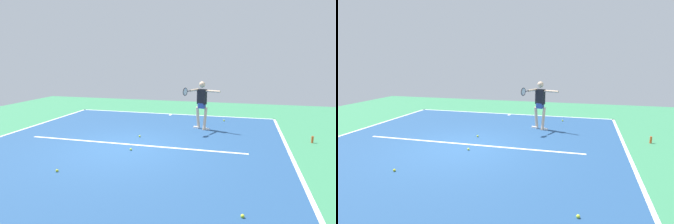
% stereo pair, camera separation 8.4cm
% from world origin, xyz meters
% --- Properties ---
extents(ground_plane, '(20.08, 20.08, 0.00)m').
position_xyz_m(ground_plane, '(0.00, 0.00, 0.00)').
color(ground_plane, '#388456').
extents(court_surface, '(9.66, 11.42, 0.00)m').
position_xyz_m(court_surface, '(0.00, 0.00, 0.00)').
color(court_surface, navy).
rests_on(court_surface, ground_plane).
extents(court_line_baseline_near, '(9.66, 0.10, 0.01)m').
position_xyz_m(court_line_baseline_near, '(0.00, -5.66, 0.00)').
color(court_line_baseline_near, white).
rests_on(court_line_baseline_near, ground_plane).
extents(court_line_sideline_left, '(0.10, 11.42, 0.01)m').
position_xyz_m(court_line_sideline_left, '(-4.78, 0.00, 0.00)').
color(court_line_sideline_left, white).
rests_on(court_line_sideline_left, ground_plane).
extents(court_line_service, '(7.25, 0.10, 0.01)m').
position_xyz_m(court_line_service, '(0.00, -0.40, 0.00)').
color(court_line_service, white).
rests_on(court_line_service, ground_plane).
extents(court_line_centre_mark, '(0.10, 0.30, 0.01)m').
position_xyz_m(court_line_centre_mark, '(0.00, -5.46, 0.00)').
color(court_line_centre_mark, white).
rests_on(court_line_centre_mark, ground_plane).
extents(tennis_player, '(1.26, 1.14, 1.85)m').
position_xyz_m(tennis_player, '(-1.86, -2.98, 1.08)').
color(tennis_player, beige).
rests_on(tennis_player, ground_plane).
extents(tennis_ball_far_corner, '(0.07, 0.07, 0.07)m').
position_xyz_m(tennis_ball_far_corner, '(0.87, 2.15, 0.03)').
color(tennis_ball_far_corner, yellow).
rests_on(tennis_ball_far_corner, ground_plane).
extents(tennis_ball_by_baseline, '(0.07, 0.07, 0.07)m').
position_xyz_m(tennis_ball_by_baseline, '(0.04, -1.30, 0.03)').
color(tennis_ball_by_baseline, '#CCE033').
rests_on(tennis_ball_by_baseline, ground_plane).
extents(tennis_ball_by_sideline, '(0.07, 0.07, 0.07)m').
position_xyz_m(tennis_ball_by_sideline, '(-0.23, 0.15, 0.03)').
color(tennis_ball_by_sideline, '#C6E53D').
rests_on(tennis_ball_by_sideline, ground_plane).
extents(tennis_ball_near_service_line, '(0.07, 0.07, 0.07)m').
position_xyz_m(tennis_ball_near_service_line, '(-3.49, 3.09, 0.03)').
color(tennis_ball_near_service_line, '#CCE033').
rests_on(tennis_ball_near_service_line, ground_plane).
extents(tennis_ball_near_player, '(0.07, 0.07, 0.07)m').
position_xyz_m(tennis_ball_near_player, '(-2.62, -4.66, 0.03)').
color(tennis_ball_near_player, '#CCE033').
rests_on(tennis_ball_near_player, ground_plane).
extents(water_bottle, '(0.07, 0.07, 0.22)m').
position_xyz_m(water_bottle, '(-5.63, -2.10, 0.11)').
color(water_bottle, '#D84C1E').
rests_on(water_bottle, ground_plane).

